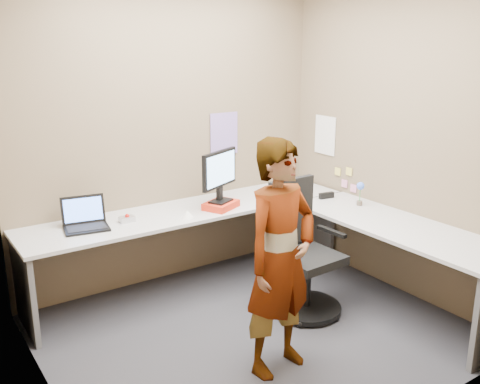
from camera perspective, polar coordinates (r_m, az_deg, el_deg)
ground at (r=4.25m, az=1.63°, el=-14.60°), size 3.00×3.00×0.00m
wall_back at (r=4.84m, az=-7.32°, el=6.18°), size 3.00×0.00×3.00m
wall_right at (r=4.77m, az=16.61°, el=5.50°), size 0.00×2.70×2.70m
wall_left at (r=3.14m, az=-20.98°, el=-0.04°), size 0.00×2.70×2.70m
desk at (r=4.51m, az=3.33°, el=-4.46°), size 2.98×2.58×0.73m
paper_ream at (r=4.70m, az=-2.05°, el=-1.40°), size 0.36×0.32×0.06m
monitor at (r=4.64m, az=-2.19°, el=2.16°), size 0.45×0.24×0.45m
laptop at (r=4.38m, az=-16.20°, el=-2.90°), size 0.38×0.33×0.24m
trackball_mouse at (r=4.45m, az=-11.97°, el=-2.81°), size 0.12×0.08×0.07m
origami at (r=4.48m, az=-5.62°, el=-2.34°), size 0.10×0.10×0.06m
stapler at (r=5.06m, az=9.21°, el=-0.37°), size 0.15×0.06×0.05m
flower at (r=4.87m, az=12.70°, el=0.22°), size 0.07×0.07×0.22m
calendar_purple at (r=5.11m, az=-1.71°, el=6.23°), size 0.30×0.01×0.40m
calendar_white at (r=5.39m, az=9.07°, el=6.00°), size 0.01×0.28×0.38m
sticky_note_a at (r=5.20m, az=11.55°, el=2.15°), size 0.01×0.07×0.07m
sticky_note_b at (r=5.27m, az=11.08°, el=0.89°), size 0.01×0.07×0.07m
sticky_note_c at (r=5.19m, az=12.01°, el=0.39°), size 0.01×0.07×0.07m
sticky_note_d at (r=5.31m, az=10.38°, el=2.16°), size 0.01×0.07×0.07m
office_chair at (r=4.40m, az=6.69°, el=-7.22°), size 0.57×0.57×1.07m
person at (r=3.50m, az=4.33°, el=-7.10°), size 0.63×0.46×1.58m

